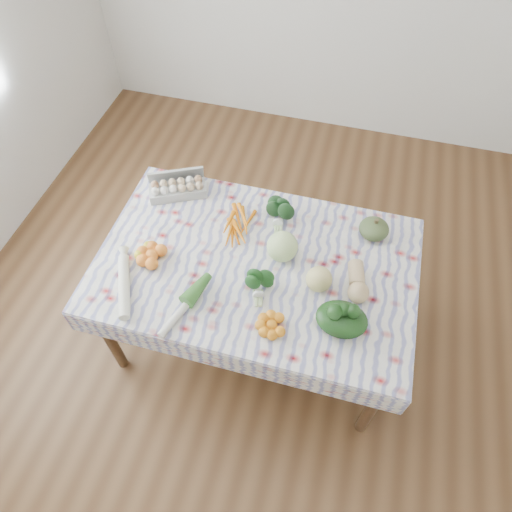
{
  "coord_description": "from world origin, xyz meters",
  "views": [
    {
      "loc": [
        0.36,
        -1.33,
        2.7
      ],
      "look_at": [
        0.0,
        0.0,
        0.82
      ],
      "focal_mm": 32.0,
      "sensor_mm": 36.0,
      "label": 1
    }
  ],
  "objects_px": {
    "dining_table": "(256,272)",
    "cabbage": "(282,247)",
    "kabocha_squash": "(374,229)",
    "butternut_squash": "(358,281)",
    "grapefruit": "(319,279)",
    "egg_carton": "(178,189)"
  },
  "relations": [
    {
      "from": "egg_carton",
      "to": "butternut_squash",
      "type": "bearing_deg",
      "value": -44.46
    },
    {
      "from": "cabbage",
      "to": "kabocha_squash",
      "type": "bearing_deg",
      "value": 31.08
    },
    {
      "from": "dining_table",
      "to": "cabbage",
      "type": "xyz_separation_m",
      "value": [
        0.12,
        0.08,
        0.16
      ]
    },
    {
      "from": "kabocha_squash",
      "to": "cabbage",
      "type": "relative_size",
      "value": 0.98
    },
    {
      "from": "dining_table",
      "to": "egg_carton",
      "type": "relative_size",
      "value": 4.91
    },
    {
      "from": "dining_table",
      "to": "butternut_squash",
      "type": "relative_size",
      "value": 7.05
    },
    {
      "from": "grapefruit",
      "to": "egg_carton",
      "type": "bearing_deg",
      "value": 155.32
    },
    {
      "from": "egg_carton",
      "to": "kabocha_squash",
      "type": "xyz_separation_m",
      "value": [
        1.13,
        -0.01,
        0.01
      ]
    },
    {
      "from": "egg_carton",
      "to": "kabocha_squash",
      "type": "bearing_deg",
      "value": -26.23
    },
    {
      "from": "grapefruit",
      "to": "dining_table",
      "type": "bearing_deg",
      "value": 169.84
    },
    {
      "from": "dining_table",
      "to": "kabocha_squash",
      "type": "bearing_deg",
      "value": 31.49
    },
    {
      "from": "cabbage",
      "to": "grapefruit",
      "type": "distance_m",
      "value": 0.26
    },
    {
      "from": "butternut_squash",
      "to": "grapefruit",
      "type": "height_order",
      "value": "grapefruit"
    },
    {
      "from": "cabbage",
      "to": "butternut_squash",
      "type": "bearing_deg",
      "value": -12.72
    },
    {
      "from": "egg_carton",
      "to": "cabbage",
      "type": "distance_m",
      "value": 0.74
    },
    {
      "from": "butternut_squash",
      "to": "grapefruit",
      "type": "bearing_deg",
      "value": -177.63
    },
    {
      "from": "butternut_squash",
      "to": "grapefruit",
      "type": "xyz_separation_m",
      "value": [
        -0.19,
        -0.05,
        0.01
      ]
    },
    {
      "from": "cabbage",
      "to": "butternut_squash",
      "type": "height_order",
      "value": "cabbage"
    },
    {
      "from": "kabocha_squash",
      "to": "grapefruit",
      "type": "height_order",
      "value": "grapefruit"
    },
    {
      "from": "dining_table",
      "to": "cabbage",
      "type": "height_order",
      "value": "cabbage"
    },
    {
      "from": "cabbage",
      "to": "grapefruit",
      "type": "bearing_deg",
      "value": -32.21
    },
    {
      "from": "egg_carton",
      "to": "cabbage",
      "type": "bearing_deg",
      "value": -47.82
    }
  ]
}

